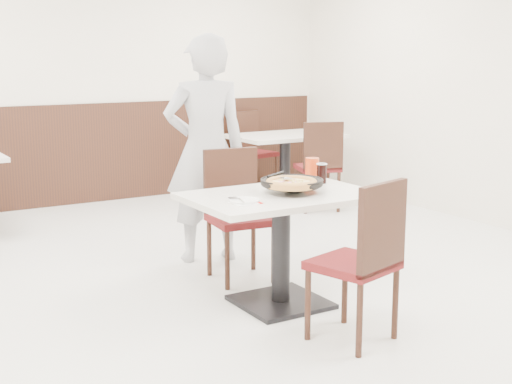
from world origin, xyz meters
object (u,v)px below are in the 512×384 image
side_plate (244,201)px  chair_near (353,260)px  pizza_pan (292,186)px  cola_glass (322,174)px  pizza (291,185)px  bg_chair_right_near (317,165)px  diner_person (205,150)px  bg_chair_right_far (255,152)px  bg_table_right (285,167)px  red_cup (312,169)px  main_table (281,250)px  chair_far (241,216)px

side_plate → chair_near: bearing=-57.8°
pizza_pan → side_plate: size_ratio=1.90×
chair_near → side_plate: 0.76m
cola_glass → side_plate: bearing=-160.3°
pizza → bg_chair_right_near: (1.89, 2.32, -0.34)m
pizza_pan → bg_chair_right_near: 2.96m
diner_person → bg_chair_right_far: (1.85, 2.33, -0.42)m
pizza → bg_table_right: bearing=57.3°
red_cup → bg_chair_right_far: bearing=65.6°
cola_glass → bg_table_right: (1.47, 2.69, -0.44)m
bg_chair_right_far → side_plate: bearing=48.4°
pizza_pan → red_cup: red_cup is taller
chair_near → pizza_pan: chair_near is taller
main_table → chair_far: chair_far is taller
side_plate → cola_glass: bearing=19.7°
main_table → chair_near: 0.71m
bg_chair_right_near → bg_table_right: bearing=111.4°
bg_chair_right_near → bg_chair_right_far: size_ratio=1.00×
chair_far → pizza: size_ratio=2.86×
red_cup → bg_table_right: size_ratio=0.13×
red_cup → bg_chair_right_far: bg_chair_right_far is taller
bg_chair_right_near → red_cup: bearing=-108.3°
diner_person → bg_chair_right_near: bearing=-135.6°
side_plate → chair_far: bearing=61.7°
red_cup → bg_table_right: (1.45, 2.56, -0.45)m
diner_person → cola_glass: bearing=124.9°
side_plate → red_cup: 0.90m
pizza_pan → diner_person: 1.21m
chair_near → diner_person: (0.03, 1.90, 0.42)m
chair_far → bg_table_right: chair_far is taller
main_table → pizza: 0.44m
main_table → bg_chair_right_far: (1.92, 3.52, 0.10)m
bg_table_right → bg_chair_right_far: bg_chair_right_far is taller
pizza → side_plate: size_ratio=1.80×
cola_glass → red_cup: size_ratio=0.81×
red_cup → diner_person: diner_person is taller
chair_far → diner_person: diner_person is taller
chair_far → pizza: chair_far is taller
main_table → pizza: (0.05, -0.05, 0.44)m
chair_near → side_plate: chair_near is taller
diner_person → bg_chair_right_far: 3.00m
pizza → red_cup: bearing=40.3°
pizza_pan → red_cup: (0.38, 0.31, 0.04)m
side_plate → diner_person: diner_person is taller
chair_near → diner_person: bearing=73.1°
pizza → diner_person: diner_person is taller
pizza → diner_person: bearing=89.1°
chair_near → pizza_pan: 0.77m
pizza_pan → diner_person: size_ratio=0.20×
pizza_pan → red_cup: bearing=39.1°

